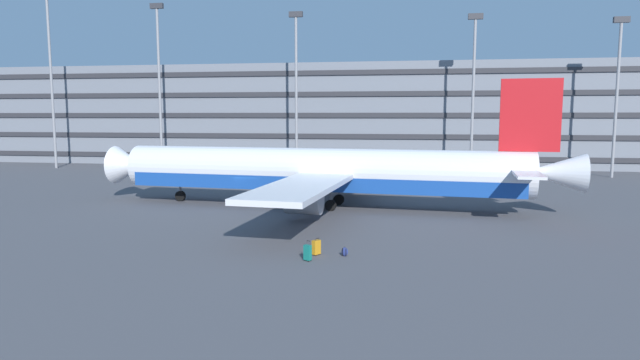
% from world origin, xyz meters
% --- Properties ---
extents(ground_plane, '(600.00, 600.00, 0.00)m').
position_xyz_m(ground_plane, '(0.00, 0.00, 0.00)').
color(ground_plane, '#4C4C51').
extents(terminal_structure, '(138.68, 16.40, 15.18)m').
position_xyz_m(terminal_structure, '(0.00, 42.77, 7.59)').
color(terminal_structure, slate).
rests_on(terminal_structure, ground_plane).
extents(airliner, '(39.40, 31.95, 10.25)m').
position_xyz_m(airliner, '(6.14, 0.05, 2.92)').
color(airliner, silver).
rests_on(airliner, ground_plane).
extents(light_mast_far_left, '(1.80, 0.50, 24.38)m').
position_xyz_m(light_mast_far_left, '(-37.31, 27.15, 13.92)').
color(light_mast_far_left, gray).
rests_on(light_mast_far_left, ground_plane).
extents(light_mast_left, '(1.80, 0.50, 22.60)m').
position_xyz_m(light_mast_left, '(-20.98, 27.15, 13.00)').
color(light_mast_left, gray).
rests_on(light_mast_left, ground_plane).
extents(light_mast_center_left, '(1.80, 0.50, 20.94)m').
position_xyz_m(light_mast_center_left, '(-1.79, 27.15, 12.15)').
color(light_mast_center_left, gray).
rests_on(light_mast_center_left, ground_plane).
extents(light_mast_center_right, '(1.80, 0.50, 20.03)m').
position_xyz_m(light_mast_center_right, '(20.85, 27.15, 11.68)').
color(light_mast_center_right, gray).
rests_on(light_mast_center_right, ground_plane).
extents(light_mast_right, '(1.80, 0.50, 19.18)m').
position_xyz_m(light_mast_right, '(37.63, 27.15, 11.24)').
color(light_mast_right, gray).
rests_on(light_mast_right, ground_plane).
extents(suitcase_scuffed, '(0.45, 0.40, 1.07)m').
position_xyz_m(suitcase_scuffed, '(7.85, -16.47, 0.45)').
color(suitcase_scuffed, '#147266').
rests_on(suitcase_scuffed, ground_plane).
extents(suitcase_teal, '(0.48, 0.52, 0.95)m').
position_xyz_m(suitcase_teal, '(8.10, -15.22, 0.44)').
color(suitcase_teal, orange).
rests_on(suitcase_teal, ground_plane).
extents(backpack_black, '(0.40, 0.28, 0.54)m').
position_xyz_m(backpack_black, '(9.66, -15.22, 0.24)').
color(backpack_black, navy).
rests_on(backpack_black, ground_plane).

